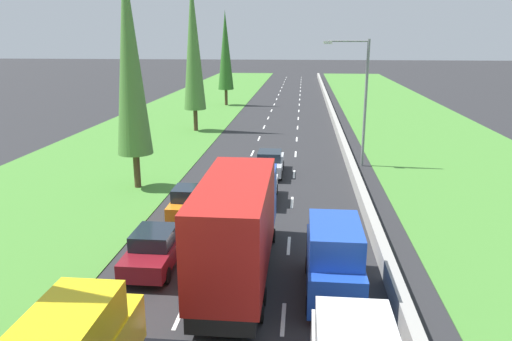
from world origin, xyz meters
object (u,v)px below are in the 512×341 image
object	(u,v)px
white_hatchback_centre_lane	(261,187)
street_light_mast	(361,94)
maroon_sedan_left_lane	(156,248)
blue_van_right_lane	(334,259)
orange_hatchback_left_lane	(190,202)
poplar_tree_second	(130,58)
poplar_tree_fourth	(225,51)
silver_sedan_centre_lane	(270,163)
red_box_truck_centre_lane	(238,225)
poplar_tree_third	(193,45)

from	to	relation	value
white_hatchback_centre_lane	street_light_mast	xyz separation A→B (m)	(6.31, 8.69, 4.40)
maroon_sedan_left_lane	street_light_mast	xyz separation A→B (m)	(9.90, 17.34, 4.42)
blue_van_right_lane	street_light_mast	world-z (taller)	street_light_mast
white_hatchback_centre_lane	blue_van_right_lane	size ratio (longest dim) A/B	0.80
orange_hatchback_left_lane	poplar_tree_second	bearing A→B (deg)	132.51
poplar_tree_fourth	poplar_tree_second	bearing A→B (deg)	-89.45
silver_sedan_centre_lane	street_light_mast	distance (m)	8.16
poplar_tree_fourth	blue_van_right_lane	bearing A→B (deg)	-76.91
red_box_truck_centre_lane	orange_hatchback_left_lane	xyz separation A→B (m)	(-3.34, 6.28, -1.35)
poplar_tree_fourth	maroon_sedan_left_lane	bearing A→B (deg)	-84.52
maroon_sedan_left_lane	white_hatchback_centre_lane	distance (m)	9.37
red_box_truck_centre_lane	silver_sedan_centre_lane	world-z (taller)	red_box_truck_centre_lane
orange_hatchback_left_lane	white_hatchback_centre_lane	bearing A→B (deg)	40.63
red_box_truck_centre_lane	maroon_sedan_left_lane	size ratio (longest dim) A/B	2.09
poplar_tree_third	poplar_tree_fourth	world-z (taller)	poplar_tree_third
white_hatchback_centre_lane	orange_hatchback_left_lane	bearing A→B (deg)	-139.37
red_box_truck_centre_lane	street_light_mast	distance (m)	19.28
silver_sedan_centre_lane	poplar_tree_second	xyz separation A→B (m)	(-8.02, -3.88, 7.13)
silver_sedan_centre_lane	blue_van_right_lane	xyz separation A→B (m)	(3.39, -16.05, 0.59)
poplar_tree_third	poplar_tree_fourth	bearing A→B (deg)	89.70
white_hatchback_centre_lane	silver_sedan_centre_lane	xyz separation A→B (m)	(0.09, 5.79, -0.02)
poplar_tree_fourth	street_light_mast	distance (m)	34.99
poplar_tree_second	poplar_tree_fourth	bearing A→B (deg)	90.55
white_hatchback_centre_lane	silver_sedan_centre_lane	bearing A→B (deg)	89.09
red_box_truck_centre_lane	poplar_tree_third	bearing A→B (deg)	105.25
poplar_tree_third	maroon_sedan_left_lane	bearing A→B (deg)	-80.84
poplar_tree_third	street_light_mast	xyz separation A→B (m)	(14.71, -12.48, -3.19)
maroon_sedan_left_lane	white_hatchback_centre_lane	size ratio (longest dim) A/B	1.15
white_hatchback_centre_lane	poplar_tree_third	world-z (taller)	poplar_tree_third
poplar_tree_fourth	street_light_mast	world-z (taller)	poplar_tree_fourth
red_box_truck_centre_lane	street_light_mast	size ratio (longest dim) A/B	1.04
orange_hatchback_left_lane	street_light_mast	size ratio (longest dim) A/B	0.43
white_hatchback_centre_lane	blue_van_right_lane	xyz separation A→B (m)	(3.49, -10.25, 0.56)
poplar_tree_second	red_box_truck_centre_lane	bearing A→B (deg)	-54.98
red_box_truck_centre_lane	maroon_sedan_left_lane	xyz separation A→B (m)	(-3.48, 0.59, -1.37)
maroon_sedan_left_lane	blue_van_right_lane	size ratio (longest dim) A/B	0.92
maroon_sedan_left_lane	silver_sedan_centre_lane	distance (m)	14.91
red_box_truck_centre_lane	poplar_tree_fourth	bearing A→B (deg)	99.37
poplar_tree_second	poplar_tree_third	distance (m)	19.27
red_box_truck_centre_lane	white_hatchback_centre_lane	bearing A→B (deg)	89.33
silver_sedan_centre_lane	poplar_tree_fourth	bearing A→B (deg)	103.62
white_hatchback_centre_lane	poplar_tree_second	bearing A→B (deg)	166.39
red_box_truck_centre_lane	white_hatchback_centre_lane	size ratio (longest dim) A/B	2.41
maroon_sedan_left_lane	street_light_mast	world-z (taller)	street_light_mast
red_box_truck_centre_lane	silver_sedan_centre_lane	bearing A→B (deg)	89.24
orange_hatchback_left_lane	poplar_tree_second	world-z (taller)	poplar_tree_second
orange_hatchback_left_lane	poplar_tree_second	distance (m)	9.71
maroon_sedan_left_lane	red_box_truck_centre_lane	bearing A→B (deg)	-9.57
white_hatchback_centre_lane	orange_hatchback_left_lane	distance (m)	4.55
poplar_tree_fourth	orange_hatchback_left_lane	bearing A→B (deg)	-83.63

